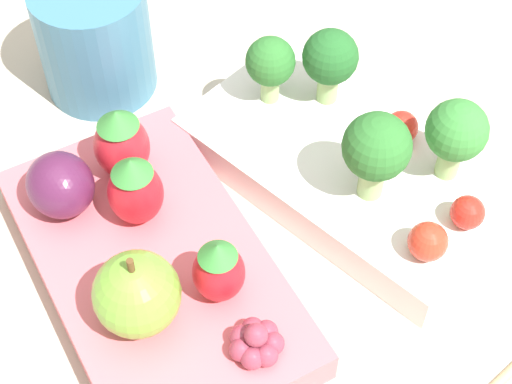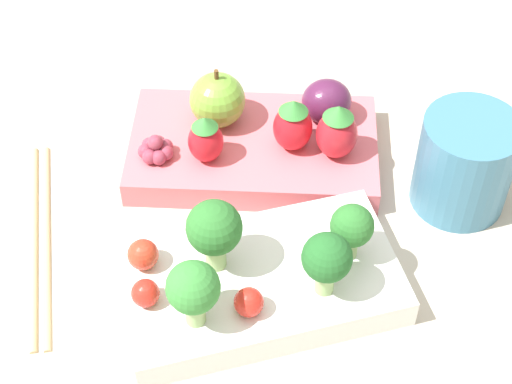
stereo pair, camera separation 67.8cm
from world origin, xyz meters
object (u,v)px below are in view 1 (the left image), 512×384
(broccoli_floret_0, at_px, (376,149))
(drinking_cup, at_px, (95,38))
(cherry_tomato_0, at_px, (428,241))
(broccoli_floret_3, at_px, (456,133))
(cherry_tomato_2, at_px, (468,212))
(strawberry_2, at_px, (121,143))
(grape_cluster, at_px, (256,342))
(bento_box_fruit, at_px, (155,270))
(strawberry_1, at_px, (135,190))
(bento_box_savoury, at_px, (348,165))
(broccoli_floret_2, at_px, (270,63))
(cherry_tomato_1, at_px, (401,127))
(strawberry_0, at_px, (219,270))
(plum, at_px, (60,185))
(apple, at_px, (137,294))
(broccoli_floret_1, at_px, (330,59))

(broccoli_floret_0, distance_m, drinking_cup, 0.22)
(cherry_tomato_0, bearing_deg, broccoli_floret_3, 123.28)
(cherry_tomato_2, xyz_separation_m, strawberry_2, (-0.16, -0.14, 0.01))
(grape_cluster, bearing_deg, drinking_cup, 167.84)
(broccoli_floret_0, xyz_separation_m, grape_cluster, (0.04, -0.12, -0.03))
(bento_box_fruit, relative_size, cherry_tomato_0, 9.77)
(strawberry_1, bearing_deg, cherry_tomato_0, 42.01)
(bento_box_savoury, height_order, broccoli_floret_2, broccoli_floret_2)
(cherry_tomato_1, relative_size, grape_cluster, 0.71)
(broccoli_floret_3, bearing_deg, bento_box_fruit, -108.56)
(drinking_cup, bearing_deg, broccoli_floret_2, 32.96)
(broccoli_floret_3, distance_m, cherry_tomato_1, 0.05)
(strawberry_0, height_order, plum, strawberry_0)
(broccoli_floret_0, relative_size, strawberry_0, 1.39)
(broccoli_floret_0, height_order, apple, broccoli_floret_0)
(bento_box_fruit, bearing_deg, cherry_tomato_1, 82.79)
(apple, bearing_deg, cherry_tomato_0, 66.10)
(broccoli_floret_3, bearing_deg, strawberry_2, -129.22)
(broccoli_floret_1, distance_m, strawberry_2, 0.14)
(broccoli_floret_3, distance_m, cherry_tomato_2, 0.05)
(strawberry_0, relative_size, grape_cluster, 1.50)
(strawberry_2, bearing_deg, cherry_tomato_1, 59.72)
(broccoli_floret_0, distance_m, broccoli_floret_2, 0.10)
(broccoli_floret_1, xyz_separation_m, drinking_cup, (-0.13, -0.10, -0.02))
(strawberry_0, xyz_separation_m, strawberry_1, (-0.07, -0.01, 0.00))
(bento_box_savoury, height_order, plum, plum)
(broccoli_floret_0, bearing_deg, plum, -125.47)
(cherry_tomato_0, bearing_deg, plum, -137.85)
(cherry_tomato_1, distance_m, grape_cluster, 0.18)
(broccoli_floret_0, bearing_deg, strawberry_1, -121.62)
(broccoli_floret_0, bearing_deg, strawberry_0, -90.46)
(broccoli_floret_1, bearing_deg, bento_box_fruit, -78.20)
(broccoli_floret_3, xyz_separation_m, plum, (-0.13, -0.20, -0.02))
(cherry_tomato_0, height_order, apple, apple)
(cherry_tomato_2, bearing_deg, broccoli_floret_1, 178.58)
(strawberry_1, height_order, strawberry_2, strawberry_2)
(cherry_tomato_0, height_order, cherry_tomato_1, cherry_tomato_0)
(broccoli_floret_0, xyz_separation_m, strawberry_1, (-0.07, -0.12, -0.02))
(broccoli_floret_0, height_order, drinking_cup, broccoli_floret_0)
(bento_box_savoury, xyz_separation_m, strawberry_2, (-0.08, -0.12, 0.04))
(cherry_tomato_2, height_order, strawberry_0, strawberry_0)
(broccoli_floret_2, height_order, cherry_tomato_0, broccoli_floret_2)
(bento_box_fruit, height_order, cherry_tomato_2, cherry_tomato_2)
(broccoli_floret_3, height_order, cherry_tomato_2, broccoli_floret_3)
(broccoli_floret_2, bearing_deg, broccoli_floret_0, -1.04)
(bento_box_fruit, xyz_separation_m, broccoli_floret_3, (0.06, 0.18, 0.05))
(broccoli_floret_1, xyz_separation_m, broccoli_floret_2, (-0.02, -0.03, -0.00))
(broccoli_floret_0, relative_size, strawberry_1, 1.24)
(strawberry_0, distance_m, grape_cluster, 0.04)
(drinking_cup, bearing_deg, strawberry_0, -12.80)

